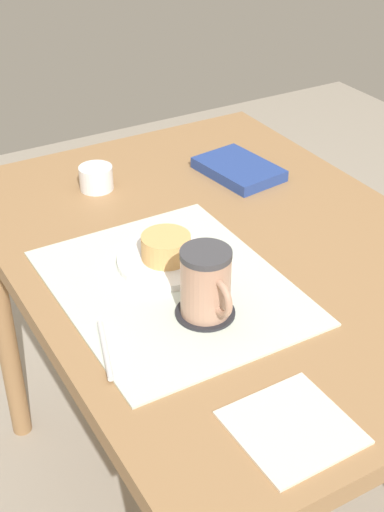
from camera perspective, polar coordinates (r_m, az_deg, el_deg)
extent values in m
cube|color=#9E9384|center=(1.82, 2.10, -19.59)|extent=(4.40, 4.40, 0.02)
cylinder|color=#997047|center=(1.80, -14.83, -5.44)|extent=(0.05, 0.05, 0.71)
cylinder|color=#997047|center=(2.00, 3.14, 0.23)|extent=(0.05, 0.05, 0.71)
cube|color=#997047|center=(1.32, 2.74, 0.25)|extent=(1.06, 0.76, 0.04)
cylinder|color=#D1B27F|center=(1.98, 9.88, -6.32)|extent=(0.04, 0.04, 0.40)
cube|color=silver|center=(1.19, -1.67, -2.45)|extent=(0.44, 0.36, 0.00)
cylinder|color=white|center=(1.24, -2.06, -0.36)|extent=(0.17, 0.17, 0.01)
cylinder|color=#E0A860|center=(1.23, -2.09, 0.73)|extent=(0.09, 0.09, 0.04)
cylinder|color=#232328|center=(1.13, 1.06, -4.54)|extent=(0.10, 0.10, 0.00)
cylinder|color=tan|center=(1.10, 1.09, -2.32)|extent=(0.08, 0.08, 0.10)
cylinder|color=#3D3D42|center=(1.06, 1.12, 0.14)|extent=(0.08, 0.08, 0.01)
torus|color=tan|center=(1.07, 2.23, -3.35)|extent=(0.06, 0.01, 0.06)
cylinder|color=silver|center=(1.06, -6.97, -7.44)|extent=(0.13, 0.05, 0.01)
cube|color=silver|center=(0.96, 7.99, -13.41)|extent=(0.15, 0.15, 0.00)
cylinder|color=white|center=(1.50, -7.68, 6.21)|extent=(0.07, 0.07, 0.05)
cube|color=navy|center=(1.55, 3.75, 6.95)|extent=(0.19, 0.15, 0.02)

